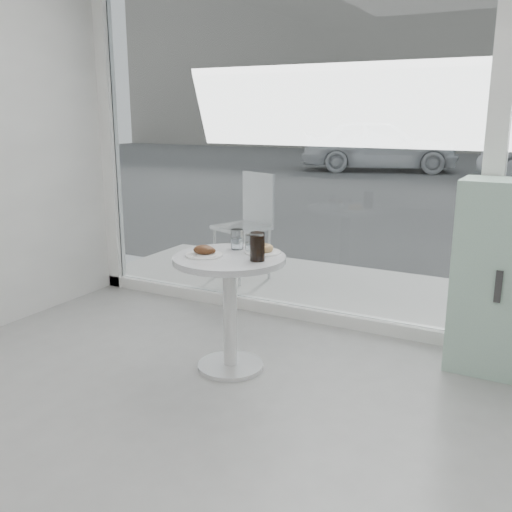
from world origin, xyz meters
The scene contains 12 objects.
storefront centered at (0.07, 3.00, 1.71)m, with size 5.00×0.14×3.00m.
main_table centered at (-0.50, 1.90, 0.55)m, with size 0.72×0.72×0.77m.
patio_deck centered at (0.00, 3.80, 0.03)m, with size 5.60×1.60×0.05m, color beige.
street centered at (0.00, 16.00, 0.00)m, with size 40.00×24.00×0.00m, color #3A3A3A.
mint_cabinet centered at (1.04, 2.71, 0.63)m, with size 0.58×0.41×1.25m.
patio_chair centered at (-1.37, 3.72, 0.64)m, with size 0.57×0.57×1.03m.
car_white centered at (-3.45, 15.26, 0.75)m, with size 1.76×4.39×1.49m, color white.
plate_fritter centered at (-0.64, 1.82, 0.80)m, with size 0.24×0.24×0.07m.
plate_donut centered at (-0.35, 2.07, 0.79)m, with size 0.24×0.24×0.06m.
water_tumbler_a centered at (-0.55, 2.09, 0.83)m, with size 0.08×0.08×0.13m.
water_tumbler_b centered at (-0.43, 2.05, 0.82)m, with size 0.07×0.07×0.11m.
cola_glass centered at (-0.29, 1.88, 0.86)m, with size 0.09×0.09×0.18m.
Camera 1 is at (1.31, -1.10, 1.66)m, focal length 40.00 mm.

